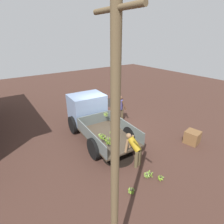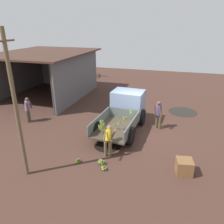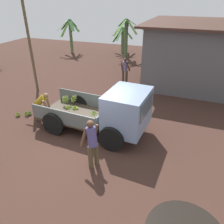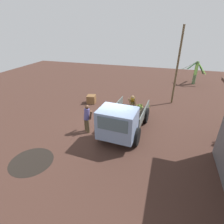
% 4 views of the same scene
% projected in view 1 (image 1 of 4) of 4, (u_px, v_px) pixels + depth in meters
% --- Properties ---
extents(ground, '(36.00, 36.00, 0.00)m').
position_uv_depth(ground, '(109.00, 131.00, 9.78)').
color(ground, '#432A22').
extents(mud_patch_0, '(1.39, 1.39, 0.01)m').
position_uv_depth(mud_patch_0, '(118.00, 157.00, 7.72)').
color(mud_patch_0, black).
rests_on(mud_patch_0, ground).
extents(mud_patch_1, '(1.97, 1.97, 0.01)m').
position_uv_depth(mud_patch_1, '(111.00, 102.00, 14.01)').
color(mud_patch_1, black).
rests_on(mud_patch_1, ground).
extents(cargo_truck, '(4.66, 2.44, 1.95)m').
position_uv_depth(cargo_truck, '(91.00, 113.00, 9.52)').
color(cargo_truck, '#403528').
rests_on(cargo_truck, ground).
extents(utility_pole, '(0.93, 0.14, 5.67)m').
position_uv_depth(utility_pole, '(115.00, 167.00, 2.92)').
color(utility_pole, brown).
rests_on(utility_pole, ground).
extents(person_foreground_visitor, '(0.61, 0.64, 1.69)m').
position_uv_depth(person_foreground_visitor, '(120.00, 107.00, 10.55)').
color(person_foreground_visitor, brown).
rests_on(person_foreground_visitor, ground).
extents(person_worker_loading, '(0.74, 0.64, 1.32)m').
position_uv_depth(person_worker_loading, '(134.00, 148.00, 7.02)').
color(person_worker_loading, brown).
rests_on(person_worker_loading, ground).
extents(banana_bunch_on_ground_0, '(0.24, 0.25, 0.20)m').
position_uv_depth(banana_bunch_on_ground_0, '(147.00, 175.00, 6.59)').
color(banana_bunch_on_ground_0, brown).
rests_on(banana_bunch_on_ground_0, ground).
extents(banana_bunch_on_ground_1, '(0.23, 0.25, 0.19)m').
position_uv_depth(banana_bunch_on_ground_1, '(131.00, 191.00, 5.93)').
color(banana_bunch_on_ground_1, '#463F2D').
rests_on(banana_bunch_on_ground_1, ground).
extents(banana_bunch_on_ground_2, '(0.23, 0.24, 0.19)m').
position_uv_depth(banana_bunch_on_ground_2, '(160.00, 178.00, 6.47)').
color(banana_bunch_on_ground_2, '#423C2B').
rests_on(banana_bunch_on_ground_2, ground).
extents(banana_bunch_on_ground_3, '(0.24, 0.24, 0.23)m').
position_uv_depth(banana_bunch_on_ground_3, '(150.00, 174.00, 6.60)').
color(banana_bunch_on_ground_3, brown).
rests_on(banana_bunch_on_ground_3, ground).
extents(wooden_crate_0, '(0.74, 0.74, 0.63)m').
position_uv_depth(wooden_crate_0, '(192.00, 137.00, 8.63)').
color(wooden_crate_0, brown).
rests_on(wooden_crate_0, ground).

